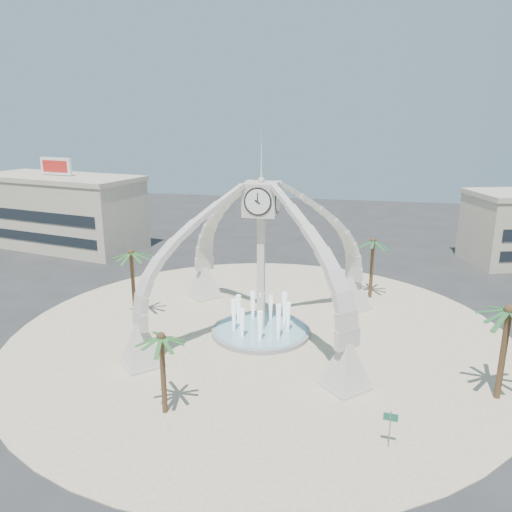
% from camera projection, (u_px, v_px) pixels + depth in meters
% --- Properties ---
extents(ground, '(140.00, 140.00, 0.00)m').
position_uv_depth(ground, '(261.00, 334.00, 40.60)').
color(ground, '#282828').
rests_on(ground, ground).
extents(plaza, '(40.00, 40.00, 0.06)m').
position_uv_depth(plaza, '(261.00, 333.00, 40.59)').
color(plaza, beige).
rests_on(plaza, ground).
extents(clock_tower, '(17.94, 17.94, 16.30)m').
position_uv_depth(clock_tower, '(261.00, 257.00, 38.84)').
color(clock_tower, beige).
rests_on(clock_tower, ground).
extents(fountain, '(8.00, 8.00, 3.62)m').
position_uv_depth(fountain, '(261.00, 330.00, 40.52)').
color(fountain, '#9A9A9D').
rests_on(fountain, ground).
extents(building_nw, '(23.75, 13.73, 11.90)m').
position_uv_depth(building_nw, '(61.00, 211.00, 66.61)').
color(building_nw, '#BCAE92').
rests_on(building_nw, ground).
extents(palm_east, '(4.27, 4.27, 6.72)m').
position_uv_depth(palm_east, '(509.00, 311.00, 29.73)').
color(palm_east, brown).
rests_on(palm_east, ground).
extents(palm_west, '(3.66, 3.66, 6.66)m').
position_uv_depth(palm_west, '(131.00, 254.00, 42.03)').
color(palm_west, brown).
rests_on(palm_west, ground).
extents(palm_north, '(4.63, 4.63, 6.42)m').
position_uv_depth(palm_north, '(373.00, 242.00, 47.14)').
color(palm_north, brown).
rests_on(palm_north, ground).
extents(palm_south, '(3.45, 3.45, 5.58)m').
position_uv_depth(palm_south, '(161.00, 338.00, 28.44)').
color(palm_south, brown).
rests_on(palm_south, ground).
extents(street_sign, '(0.82, 0.11, 2.22)m').
position_uv_depth(street_sign, '(390.00, 422.00, 26.21)').
color(street_sign, slate).
rests_on(street_sign, ground).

